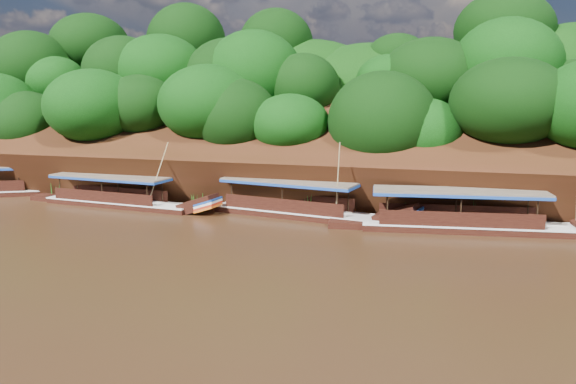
# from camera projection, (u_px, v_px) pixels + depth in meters

# --- Properties ---
(ground) EXTENTS (160.00, 160.00, 0.00)m
(ground) POSITION_uv_depth(u_px,v_px,m) (242.00, 246.00, 32.29)
(ground) COLOR black
(ground) RESTS_ON ground
(riverbank) EXTENTS (120.00, 30.06, 19.40)m
(riverbank) POSITION_uv_depth(u_px,v_px,m) (328.00, 165.00, 53.40)
(riverbank) COLOR #311B0B
(riverbank) RESTS_ON ground
(boat_0) EXTENTS (16.37, 4.33, 7.30)m
(boat_0) POSITION_uv_depth(u_px,v_px,m) (485.00, 223.00, 35.47)
(boat_0) COLOR black
(boat_0) RESTS_ON ground
(boat_1) EXTENTS (15.08, 4.55, 6.00)m
(boat_1) POSITION_uv_depth(u_px,v_px,m) (309.00, 210.00, 39.36)
(boat_1) COLOR black
(boat_1) RESTS_ON ground
(boat_2) EXTENTS (15.02, 3.34, 5.54)m
(boat_2) POSITION_uv_depth(u_px,v_px,m) (127.00, 200.00, 43.11)
(boat_2) COLOR black
(boat_2) RESTS_ON ground
(reeds) EXTENTS (48.12, 2.47, 2.22)m
(reeds) POSITION_uv_depth(u_px,v_px,m) (254.00, 199.00, 41.93)
(reeds) COLOR #216118
(reeds) RESTS_ON ground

